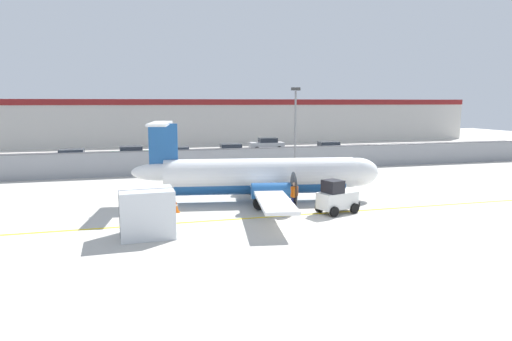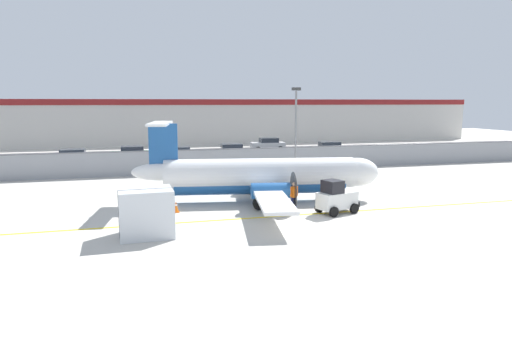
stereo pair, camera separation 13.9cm
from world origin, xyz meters
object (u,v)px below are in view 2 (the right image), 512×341
at_px(commuter_airplane, 265,176).
at_px(parked_car_5, 329,149).
at_px(parked_car_1, 131,154).
at_px(parked_car_4, 268,144).
at_px(parked_car_3, 231,151).
at_px(apron_light_pole, 296,125).
at_px(parked_car_2, 178,155).
at_px(traffic_cone_near_left, 258,188).
at_px(ground_crew_worker, 294,195).
at_px(cargo_container, 146,213).
at_px(baggage_tug, 336,198).
at_px(parked_car_0, 72,158).
at_px(traffic_cone_near_right, 176,207).

relative_size(commuter_airplane, parked_car_5, 3.73).
xyz_separation_m(parked_car_1, parked_car_4, (16.44, 6.81, 0.00)).
xyz_separation_m(parked_car_1, parked_car_3, (10.28, 0.02, 0.00)).
xyz_separation_m(parked_car_3, apron_light_pole, (2.81, -12.53, 3.41)).
height_order(parked_car_4, apron_light_pole, apron_light_pole).
bearing_deg(apron_light_pole, parked_car_2, 128.71).
bearing_deg(traffic_cone_near_left, parked_car_3, 84.06).
xyz_separation_m(ground_crew_worker, traffic_cone_near_left, (-0.49, 5.95, -0.64)).
xyz_separation_m(cargo_container, traffic_cone_near_left, (7.62, 8.58, -0.79)).
bearing_deg(parked_car_1, apron_light_pole, 134.76).
bearing_deg(ground_crew_worker, parked_car_1, 0.02).
xyz_separation_m(baggage_tug, parked_car_0, (-16.50, 23.10, 0.04)).
bearing_deg(parked_car_2, parked_car_4, -137.60).
bearing_deg(parked_car_5, traffic_cone_near_left, 57.55).
relative_size(baggage_tug, ground_crew_worker, 1.50).
bearing_deg(apron_light_pole, ground_crew_worker, -110.15).
bearing_deg(cargo_container, parked_car_2, 79.32).
height_order(commuter_airplane, apron_light_pole, apron_light_pole).
relative_size(ground_crew_worker, parked_car_5, 0.39).
bearing_deg(ground_crew_worker, parked_car_4, -34.19).
distance_m(parked_car_2, parked_car_3, 6.05).
relative_size(baggage_tug, traffic_cone_near_left, 3.99).
height_order(parked_car_0, parked_car_2, same).
bearing_deg(ground_crew_worker, parked_car_2, -9.18).
xyz_separation_m(baggage_tug, parked_car_4, (5.35, 31.56, 0.04)).
relative_size(baggage_tug, parked_car_0, 0.61).
bearing_deg(cargo_container, parked_car_0, 101.87).
relative_size(parked_car_0, parked_car_1, 0.99).
height_order(commuter_airplane, traffic_cone_near_right, commuter_airplane).
distance_m(ground_crew_worker, parked_car_5, 26.77).
bearing_deg(ground_crew_worker, parked_car_0, 12.33).
bearing_deg(parked_car_3, commuter_airplane, 87.76).
relative_size(ground_crew_worker, parked_car_1, 0.40).
xyz_separation_m(parked_car_4, apron_light_pole, (-3.35, -19.32, 3.41)).
height_order(cargo_container, apron_light_pole, apron_light_pole).
xyz_separation_m(commuter_airplane, parked_car_5, (13.39, 20.57, -0.71)).
bearing_deg(traffic_cone_near_right, traffic_cone_near_left, 36.20).
bearing_deg(commuter_airplane, ground_crew_worker, -65.76).
height_order(baggage_tug, ground_crew_worker, baggage_tug).
distance_m(commuter_airplane, parked_car_3, 20.99).
relative_size(cargo_container, traffic_cone_near_right, 3.86).
bearing_deg(commuter_airplane, traffic_cone_near_right, -156.36).
height_order(ground_crew_worker, apron_light_pole, apron_light_pole).
distance_m(cargo_container, parked_car_3, 28.21).
bearing_deg(parked_car_3, parked_car_4, -128.44).
bearing_deg(cargo_container, traffic_cone_near_left, 46.29).
xyz_separation_m(traffic_cone_near_left, parked_car_2, (-3.89, 16.15, 0.58)).
distance_m(traffic_cone_near_right, parked_car_2, 20.58).
relative_size(baggage_tug, parked_car_5, 0.59).
bearing_deg(baggage_tug, traffic_cone_near_left, 94.22).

